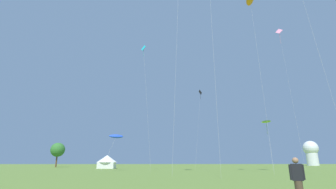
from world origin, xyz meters
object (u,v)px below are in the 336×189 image
object	(u,v)px
kite_black_diamond	(200,96)
tree_distant_left	(58,150)
person_spectator	(298,182)
festival_tent_center	(107,161)
kite_blue_parafoil	(116,136)
kite_lime_parafoil	(266,122)
kite_pink_diamond	(280,37)
kite_cyan_diamond	(144,54)
observatory_dome	(311,152)

from	to	relation	value
kite_black_diamond	tree_distant_left	bearing A→B (deg)	153.10
person_spectator	festival_tent_center	distance (m)	56.84
kite_blue_parafoil	festival_tent_center	size ratio (longest dim) A/B	1.37
kite_blue_parafoil	kite_lime_parafoil	distance (m)	29.88
kite_black_diamond	kite_pink_diamond	bearing A→B (deg)	-26.02
kite_lime_parafoil	kite_cyan_diamond	size ratio (longest dim) A/B	0.41
kite_cyan_diamond	person_spectator	xyz separation A→B (m)	(8.12, -33.28, -20.77)
kite_pink_diamond	tree_distant_left	bearing A→B (deg)	153.36
kite_pink_diamond	observatory_dome	bearing A→B (deg)	55.39
observatory_dome	tree_distant_left	world-z (taller)	observatory_dome
kite_lime_parafoil	observatory_dome	bearing A→B (deg)	52.29
person_spectator	observatory_dome	bearing A→B (deg)	57.25
tree_distant_left	kite_pink_diamond	bearing A→B (deg)	-26.64
kite_blue_parafoil	person_spectator	distance (m)	40.61
kite_pink_diamond	kite_cyan_diamond	size ratio (longest dim) A/B	1.37
kite_pink_diamond	observatory_dome	distance (m)	74.49
festival_tent_center	person_spectator	bearing A→B (deg)	-71.51
kite_cyan_diamond	person_spectator	bearing A→B (deg)	-76.29
kite_black_diamond	kite_lime_parafoil	size ratio (longest dim) A/B	2.00
festival_tent_center	kite_lime_parafoil	bearing A→B (deg)	-25.09
festival_tent_center	observatory_dome	world-z (taller)	observatory_dome
kite_black_diamond	kite_pink_diamond	size ratio (longest dim) A/B	0.60
person_spectator	kite_black_diamond	bearing A→B (deg)	83.81
kite_pink_diamond	festival_tent_center	world-z (taller)	kite_pink_diamond
kite_blue_parafoil	festival_tent_center	distance (m)	17.22
person_spectator	tree_distant_left	size ratio (longest dim) A/B	0.23
kite_blue_parafoil	person_spectator	bearing A→B (deg)	-70.69
kite_blue_parafoil	tree_distant_left	distance (m)	40.59
kite_black_diamond	festival_tent_center	world-z (taller)	kite_black_diamond
kite_pink_diamond	observatory_dome	xyz separation A→B (m)	(40.09, 58.10, -23.81)
person_spectator	observatory_dome	size ratio (longest dim) A/B	0.16
kite_lime_parafoil	tree_distant_left	distance (m)	63.14
kite_cyan_diamond	tree_distant_left	bearing A→B (deg)	127.97
kite_lime_parafoil	festival_tent_center	bearing A→B (deg)	154.91
kite_lime_parafoil	person_spectator	xyz separation A→B (m)	(-16.42, -37.78, -8.49)
kite_blue_parafoil	observatory_dome	size ratio (longest dim) A/B	0.64
kite_black_diamond	person_spectator	bearing A→B (deg)	-96.19
observatory_dome	tree_distant_left	xyz separation A→B (m)	(-100.61, -27.73, -0.69)
kite_cyan_diamond	observatory_dome	distance (m)	97.91
kite_cyan_diamond	tree_distant_left	world-z (taller)	kite_cyan_diamond
kite_black_diamond	person_spectator	xyz separation A→B (m)	(-5.32, -49.06, -16.97)
kite_black_diamond	festival_tent_center	xyz separation A→B (m)	(-23.34, 4.85, -16.02)
festival_tent_center	kite_pink_diamond	bearing A→B (deg)	-18.23
kite_cyan_diamond	festival_tent_center	size ratio (longest dim) A/B	4.71
kite_lime_parafoil	festival_tent_center	xyz separation A→B (m)	(-34.44, 16.13, -7.54)
kite_cyan_diamond	festival_tent_center	bearing A→B (deg)	115.66
kite_pink_diamond	kite_lime_parafoil	bearing A→B (deg)	-159.49
kite_black_diamond	festival_tent_center	bearing A→B (deg)	168.27
kite_lime_parafoil	observatory_dome	world-z (taller)	observatory_dome
kite_lime_parafoil	observatory_dome	xyz separation A→B (m)	(46.88, 60.64, -3.33)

